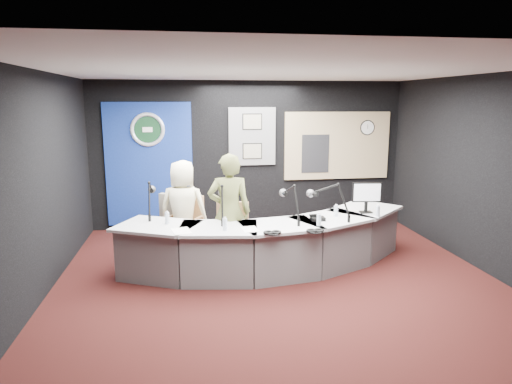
{
  "coord_description": "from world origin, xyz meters",
  "views": [
    {
      "loc": [
        -1.18,
        -5.71,
        2.42
      ],
      "look_at": [
        -0.2,
        0.8,
        1.1
      ],
      "focal_mm": 32.0,
      "sensor_mm": 36.0,
      "label": 1
    }
  ],
  "objects": [
    {
      "name": "framed_photo_lower",
      "position": [
        0.05,
        2.94,
        1.47
      ],
      "size": [
        0.34,
        0.02,
        0.27
      ],
      "primitive_type": "cube",
      "color": "gray",
      "rests_on": "pinboard"
    },
    {
      "name": "booth_window_frame",
      "position": [
        1.75,
        2.97,
        1.55
      ],
      "size": [
        2.12,
        0.06,
        1.32
      ],
      "primitive_type": "cube",
      "color": "tan",
      "rests_on": "wall_back"
    },
    {
      "name": "wall_right",
      "position": [
        3.0,
        0.0,
        1.4
      ],
      "size": [
        0.02,
        6.0,
        2.8
      ],
      "primitive_type": "cube",
      "color": "black",
      "rests_on": "ground"
    },
    {
      "name": "boom_mic_a",
      "position": [
        -1.74,
        0.98,
        1.05
      ],
      "size": [
        0.16,
        0.74,
        0.6
      ],
      "primitive_type": null,
      "color": "black",
      "rests_on": "broadcast_desk"
    },
    {
      "name": "ceiling",
      "position": [
        0.0,
        0.0,
        2.8
      ],
      "size": [
        6.0,
        6.0,
        0.02
      ],
      "primitive_type": "cube",
      "color": "silver",
      "rests_on": "ground"
    },
    {
      "name": "computer_monitor",
      "position": [
        1.47,
        0.69,
        1.07
      ],
      "size": [
        0.47,
        0.08,
        0.32
      ],
      "primitive_type": "cube",
      "rotation": [
        0.0,
        0.0,
        -0.12
      ],
      "color": "black",
      "rests_on": "broadcast_desk"
    },
    {
      "name": "draped_jacket",
      "position": [
        -1.42,
        1.46,
        0.62
      ],
      "size": [
        0.49,
        0.33,
        0.7
      ],
      "primitive_type": "cube",
      "rotation": [
        0.0,
        0.0,
        -0.51
      ],
      "color": "slate",
      "rests_on": "armchair_left"
    },
    {
      "name": "boom_mic_b",
      "position": [
        -0.72,
        0.57,
        1.05
      ],
      "size": [
        0.17,
        0.74,
        0.6
      ],
      "primitive_type": null,
      "color": "black",
      "rests_on": "broadcast_desk"
    },
    {
      "name": "framed_photo_upper",
      "position": [
        0.05,
        2.94,
        2.03
      ],
      "size": [
        0.34,
        0.02,
        0.27
      ],
      "primitive_type": "cube",
      "color": "gray",
      "rests_on": "pinboard"
    },
    {
      "name": "wall_clock",
      "position": [
        2.35,
        2.94,
        1.9
      ],
      "size": [
        0.28,
        0.01,
        0.28
      ],
      "primitive_type": "cylinder",
      "rotation": [
        1.57,
        0.0,
        0.0
      ],
      "color": "white",
      "rests_on": "booth_window_frame"
    },
    {
      "name": "paper_stack",
      "position": [
        -1.29,
        0.1,
        0.75
      ],
      "size": [
        0.29,
        0.37,
        0.0
      ],
      "primitive_type": "cube",
      "rotation": [
        0.0,
        0.0,
        0.22
      ],
      "color": "white",
      "rests_on": "broadcast_desk"
    },
    {
      "name": "wall_front",
      "position": [
        0.0,
        -3.0,
        1.4
      ],
      "size": [
        6.0,
        0.02,
        2.8
      ],
      "primitive_type": "cube",
      "color": "black",
      "rests_on": "ground"
    },
    {
      "name": "equipment_rack",
      "position": [
        1.3,
        2.94,
        1.4
      ],
      "size": [
        0.55,
        0.02,
        0.75
      ],
      "primitive_type": "cube",
      "color": "black",
      "rests_on": "booth_window_frame"
    },
    {
      "name": "broadcast_desk",
      "position": [
        -0.05,
        0.55,
        0.38
      ],
      "size": [
        4.5,
        1.9,
        0.75
      ],
      "primitive_type": null,
      "color": "#AFB2B3",
      "rests_on": "ground"
    },
    {
      "name": "backdrop_panel",
      "position": [
        -1.9,
        2.97,
        1.25
      ],
      "size": [
        1.6,
        0.05,
        2.3
      ],
      "primitive_type": "cube",
      "color": "navy",
      "rests_on": "wall_back"
    },
    {
      "name": "person_woman",
      "position": [
        -0.61,
        0.64,
        0.85
      ],
      "size": [
        0.65,
        0.46,
        1.7
      ],
      "primitive_type": "imported",
      "rotation": [
        0.0,
        0.0,
        3.06
      ],
      "color": "brown",
      "rests_on": "ground"
    },
    {
      "name": "notepad",
      "position": [
        -0.4,
        0.05,
        0.75
      ],
      "size": [
        0.23,
        0.3,
        0.0
      ],
      "primitive_type": "cube",
      "rotation": [
        0.0,
        0.0,
        0.1
      ],
      "color": "white",
      "rests_on": "broadcast_desk"
    },
    {
      "name": "seal_center",
      "position": [
        -1.9,
        2.94,
        1.9
      ],
      "size": [
        0.48,
        0.01,
        0.48
      ],
      "primitive_type": "cylinder",
      "rotation": [
        1.57,
        0.0,
        0.0
      ],
      "color": "#0E3319",
      "rests_on": "backdrop_panel"
    },
    {
      "name": "booth_glow",
      "position": [
        1.75,
        2.96,
        1.55
      ],
      "size": [
        2.0,
        0.02,
        1.2
      ],
      "primitive_type": "cube",
      "color": "#FFE5A1",
      "rests_on": "booth_window_frame"
    },
    {
      "name": "wall_back",
      "position": [
        0.0,
        3.0,
        1.4
      ],
      "size": [
        6.0,
        0.02,
        2.8
      ],
      "primitive_type": "cube",
      "color": "black",
      "rests_on": "ground"
    },
    {
      "name": "headphones_far",
      "position": [
        -0.14,
        -0.2,
        0.77
      ],
      "size": [
        0.21,
        0.21,
        0.04
      ],
      "primitive_type": "torus",
      "color": "black",
      "rests_on": "broadcast_desk"
    },
    {
      "name": "boom_mic_c",
      "position": [
        0.24,
        0.42,
        1.05
      ],
      "size": [
        0.21,
        0.73,
        0.6
      ],
      "primitive_type": null,
      "color": "black",
      "rests_on": "broadcast_desk"
    },
    {
      "name": "ground",
      "position": [
        0.0,
        0.0,
        0.0
      ],
      "size": [
        6.0,
        6.0,
        0.0
      ],
      "primitive_type": "plane",
      "color": "black",
      "rests_on": "ground"
    },
    {
      "name": "armchair_right",
      "position": [
        -0.61,
        0.64,
        0.53
      ],
      "size": [
        0.75,
        0.75,
        1.05
      ],
      "primitive_type": null,
      "rotation": [
        0.0,
        0.0,
        -0.31
      ],
      "color": "#AB794E",
      "rests_on": "ground"
    },
    {
      "name": "boom_mic_d",
      "position": [
        0.8,
        0.42,
        1.05
      ],
      "size": [
        0.56,
        0.55,
        0.6
      ],
      "primitive_type": null,
      "color": "black",
      "rests_on": "broadcast_desk"
    },
    {
      "name": "pinboard",
      "position": [
        0.05,
        2.97,
        1.75
      ],
      "size": [
        0.9,
        0.04,
        1.1
      ],
      "primitive_type": "cube",
      "color": "slate",
      "rests_on": "wall_back"
    },
    {
      "name": "armchair_left",
      "position": [
        -1.27,
        1.24,
        0.53
      ],
      "size": [
        0.81,
        0.81,
        1.06
      ],
      "primitive_type": null,
      "rotation": [
        0.0,
        0.0,
        -0.51
      ],
      "color": "#AB794E",
      "rests_on": "ground"
    },
    {
      "name": "agency_seal",
      "position": [
        -1.9,
        2.93,
        1.9
      ],
      "size": [
        0.63,
        0.07,
        0.63
      ],
      "primitive_type": "torus",
      "rotation": [
        1.57,
        0.0,
        0.0
      ],
      "color": "silver",
      "rests_on": "backdrop_panel"
    },
    {
      "name": "person_man",
      "position": [
        -1.27,
        1.24,
        0.77
      ],
      "size": [
        0.85,
        0.65,
        1.54
      ],
      "primitive_type": "imported",
      "rotation": [
        0.0,
        0.0,
        2.9
      ],
      "color": "#F8F1C7",
      "rests_on": "ground"
    },
    {
      "name": "wall_left",
      "position": [
        -3.0,
        0.0,
        1.4
      ],
      "size": [
        0.02,
        6.0,
        2.8
      ],
      "primitive_type": "cube",
      "color": "black",
      "rests_on": "ground"
    },
    {
      "name": "headphones_near",
      "position": [
        0.43,
        -0.2,
        0.77
      ],
      "size": [
        0.23,
        0.23,
        0.04
      ],
      "primitive_type": "torus",
      "color": "black",
      "rests_on": "broadcast_desk"
    },
    {
      "name": "desk_phone",
      "position": [
        0.62,
        0.36,
        0.78
      ],
      "size": [
        0.19,
        0.16,
        0.05
      ],
      "primitive_type": "cube",
      "rotation": [
        0.0,
        0.0,
        -0.01
      ],
      "color": "black",
      "rests_on": "broadcast_desk"
    },
    {
      "name": "water_bottles",
      "position": [
        0.03,
        0.31,
        0.84
      ],
      "size": [
        3.1,
        0.56,
        0.18
      ],
      "primitive_type": null,
      "color": "silver",
      "rests_on": "broadcast_desk"
    }
  ]
}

